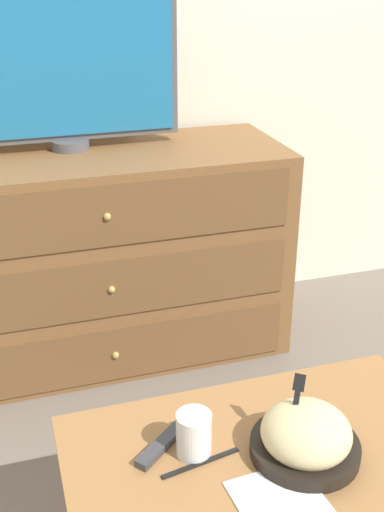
# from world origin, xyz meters

# --- Properties ---
(ground_plane) EXTENTS (12.00, 12.00, 0.00)m
(ground_plane) POSITION_xyz_m (0.00, 0.00, 0.00)
(ground_plane) COLOR #70665B
(dresser) EXTENTS (1.32, 0.51, 0.76)m
(dresser) POSITION_xyz_m (-0.02, -0.28, 0.38)
(dresser) COLOR brown
(dresser) RESTS_ON ground_plane
(tv) EXTENTS (0.75, 0.13, 0.55)m
(tv) POSITION_xyz_m (-0.07, -0.19, 1.05)
(tv) COLOR #515156
(tv) RESTS_ON dresser
(coffee_table) EXTENTS (0.85, 0.51, 0.40)m
(coffee_table) POSITION_xyz_m (0.16, -1.40, 0.34)
(coffee_table) COLOR #9E6B3D
(coffee_table) RESTS_ON ground_plane
(takeout_bowl) EXTENTS (0.23, 0.23, 0.16)m
(takeout_bowl) POSITION_xyz_m (0.23, -1.42, 0.45)
(takeout_bowl) COLOR black
(takeout_bowl) RESTS_ON coffee_table
(drink_cup) EXTENTS (0.08, 0.08, 0.10)m
(drink_cup) POSITION_xyz_m (0.01, -1.35, 0.45)
(drink_cup) COLOR white
(drink_cup) RESTS_ON coffee_table
(napkin) EXTENTS (0.18, 0.18, 0.00)m
(napkin) POSITION_xyz_m (0.13, -1.53, 0.41)
(napkin) COLOR white
(napkin) RESTS_ON coffee_table
(knife) EXTENTS (0.18, 0.04, 0.01)m
(knife) POSITION_xyz_m (0.01, -1.39, 0.41)
(knife) COLOR black
(knife) RESTS_ON coffee_table
(remote_control) EXTENTS (0.14, 0.12, 0.02)m
(remote_control) POSITION_xyz_m (-0.05, -1.31, 0.41)
(remote_control) COLOR #38383D
(remote_control) RESTS_ON coffee_table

